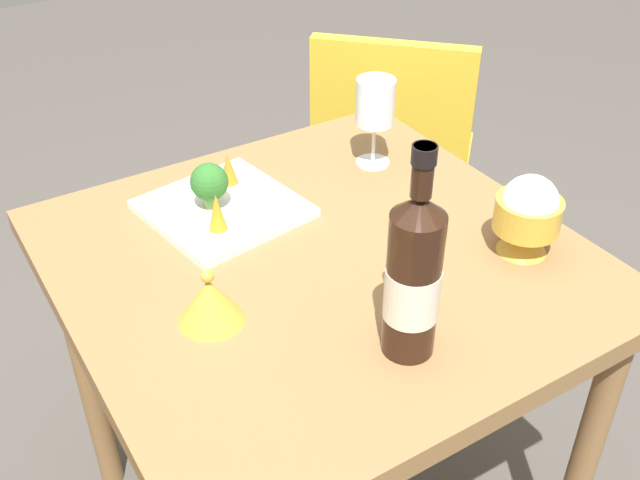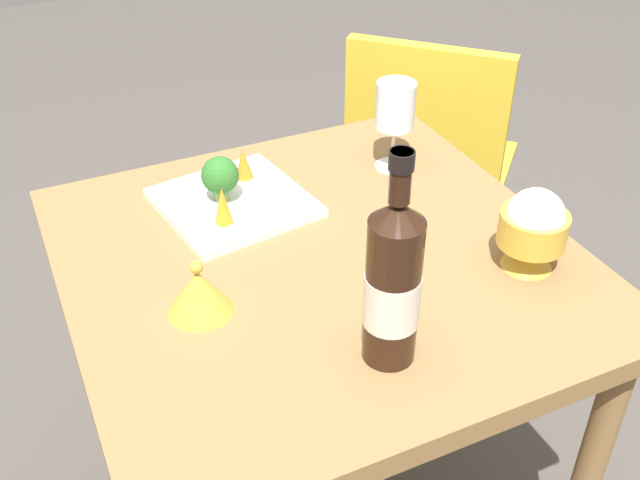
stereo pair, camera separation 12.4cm
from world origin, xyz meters
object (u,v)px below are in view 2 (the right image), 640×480
chair_near_window (428,154)px  wine_glass (395,108)px  rice_bowl_lid (199,291)px  carrot_garnish_right (243,163)px  rice_bowl (533,228)px  broccoli_floret (220,176)px  wine_bottle (393,283)px  carrot_garnish_left (223,205)px  serving_plate (234,203)px

chair_near_window → wine_glass: size_ratio=4.75×
rice_bowl_lid → wine_glass: bearing=-61.3°
carrot_garnish_right → rice_bowl: bearing=-142.9°
broccoli_floret → rice_bowl: bearing=-133.6°
broccoli_floret → rice_bowl_lid: bearing=154.6°
wine_bottle → rice_bowl: size_ratio=2.30×
broccoli_floret → carrot_garnish_right: size_ratio=1.41×
chair_near_window → carrot_garnish_left: size_ratio=12.42×
wine_bottle → rice_bowl_lid: (0.20, 0.21, -0.09)m
chair_near_window → serving_plate: 0.76m
wine_bottle → wine_glass: size_ratio=1.82×
chair_near_window → wine_glass: 0.56m
serving_plate → broccoli_floret: size_ratio=3.32×
rice_bowl → carrot_garnish_right: rice_bowl is taller
rice_bowl_lid → carrot_garnish_right: (0.32, -0.19, 0.01)m
rice_bowl_lid → broccoli_floret: 0.29m
serving_plate → broccoli_floret: (0.01, 0.02, 0.06)m
chair_near_window → wine_bottle: 1.04m
wine_bottle → broccoli_floret: 0.48m
chair_near_window → rice_bowl: (-0.71, 0.27, 0.28)m
rice_bowl → rice_bowl_lid: size_ratio=1.42×
rice_bowl → carrot_garnish_right: size_ratio=2.33×
broccoli_floret → serving_plate: bearing=-104.1°
wine_bottle → rice_bowl: (0.09, -0.31, -0.05)m
wine_bottle → broccoli_floret: bearing=10.7°
rice_bowl_lid → serving_plate: bearing=-29.3°
chair_near_window → wine_bottle: wine_bottle is taller
chair_near_window → wine_glass: wine_glass is taller
serving_plate → broccoli_floret: broccoli_floret is taller
chair_near_window → serving_plate: bearing=-107.0°
rice_bowl → broccoli_floret: (0.38, 0.39, -0.01)m
broccoli_floret → carrot_garnish_left: broccoli_floret is taller
rice_bowl_lid → serving_plate: 0.30m
rice_bowl_lid → carrot_garnish_left: rice_bowl_lid is taller
wine_bottle → broccoli_floret: wine_bottle is taller
rice_bowl → chair_near_window: bearing=-20.6°
carrot_garnish_right → rice_bowl_lid: bearing=149.6°
chair_near_window → broccoli_floret: size_ratio=9.91×
carrot_garnish_left → wine_bottle: bearing=-164.7°
carrot_garnish_left → rice_bowl: bearing=-126.5°
rice_bowl → broccoli_floret: rice_bowl is taller
wine_glass → rice_bowl: 0.38m
serving_plate → carrot_garnish_right: (0.07, -0.04, 0.04)m
rice_bowl → broccoli_floret: 0.55m
serving_plate → carrot_garnish_left: (-0.07, 0.04, 0.04)m
chair_near_window → broccoli_floret: bearing=-108.1°
chair_near_window → carrot_garnish_left: (-0.40, 0.68, 0.26)m
rice_bowl → serving_plate: rice_bowl is taller
rice_bowl → serving_plate: 0.53m
chair_near_window → carrot_garnish_right: size_ratio=13.98×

